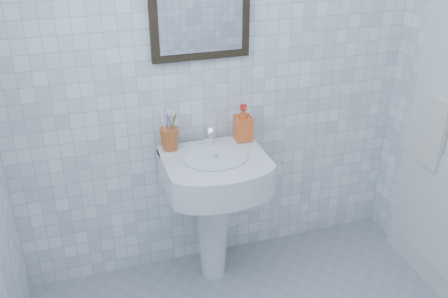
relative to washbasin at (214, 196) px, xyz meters
name	(u,v)px	position (x,y,z in m)	size (l,w,h in m)	color
wall_back	(216,55)	(0.08, 0.22, 0.71)	(2.20, 0.02, 2.50)	white
washbasin	(214,196)	(0.00, 0.00, 0.00)	(0.52, 0.38, 0.81)	white
faucet	(208,137)	(0.00, 0.10, 0.31)	(0.05, 0.11, 0.12)	silver
toothbrush_cup	(170,139)	(-0.20, 0.11, 0.32)	(0.10, 0.10, 0.12)	#B95222
soap_dispenser	(243,123)	(0.20, 0.11, 0.36)	(0.09, 0.09, 0.20)	#DD4D15
towel_ring	(443,101)	(1.14, -0.26, 0.51)	(0.18, 0.18, 0.01)	silver
hand_towel	(433,133)	(1.12, -0.26, 0.33)	(0.03, 0.16, 0.38)	white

